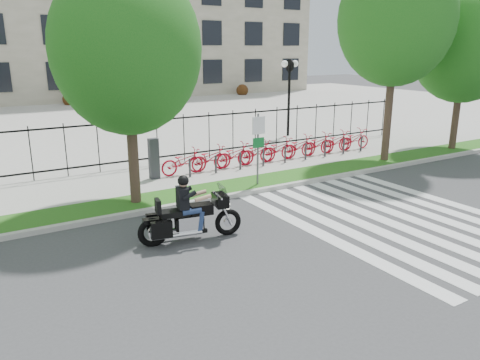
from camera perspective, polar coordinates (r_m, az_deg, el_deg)
ground at (r=11.42m, az=1.77°, el=-9.02°), size 120.00×120.00×0.00m
curb at (r=14.76m, az=-6.93°, el=-2.99°), size 60.00×0.20×0.15m
grass_verge at (r=15.50m, az=-8.23°, el=-2.11°), size 60.00×1.50×0.15m
sidewalk at (r=17.74m, az=-11.43°, el=0.02°), size 60.00×3.50×0.15m
plaza at (r=34.48m, az=-21.62°, el=6.74°), size 80.00×34.00×0.10m
crosswalk_stripes at (r=14.44m, az=18.11°, el=-4.40°), size 5.70×8.00×0.01m
iron_fence at (r=19.11m, az=-13.42°, el=4.34°), size 30.00×0.06×2.00m
lamp_post_right at (r=26.00m, az=6.04°, el=12.17°), size 1.06×0.70×4.25m
street_tree_1 at (r=14.34m, az=-13.68°, el=15.27°), size 4.34×4.34×7.13m
street_tree_2 at (r=20.74m, az=18.51°, el=18.08°), size 4.65×4.65×8.45m
street_tree_3 at (r=24.41m, az=25.73°, el=14.86°), size 4.76×4.76×7.64m
bike_share_station at (r=20.03m, az=4.53°, el=3.75°), size 11.11×0.86×1.50m
sign_pole_regulatory at (r=16.19m, az=2.24°, el=4.89°), size 0.50×0.09×2.50m
motorcycle_rider at (r=12.01m, az=-6.09°, el=-4.21°), size 2.72×1.03×2.12m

